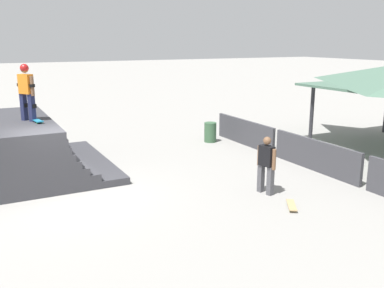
% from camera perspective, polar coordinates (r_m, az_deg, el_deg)
% --- Properties ---
extents(ground_plane, '(160.00, 160.00, 0.00)m').
position_cam_1_polar(ground_plane, '(12.71, -16.24, -6.63)').
color(ground_plane, gray).
extents(quarter_pipe_ramp, '(5.48, 3.97, 1.81)m').
position_cam_1_polar(quarter_pipe_ramp, '(15.09, -21.06, -0.60)').
color(quarter_pipe_ramp, '#38383D').
rests_on(quarter_pipe_ramp, ground).
extents(skater_on_deck, '(0.72, 0.54, 1.78)m').
position_cam_1_polar(skater_on_deck, '(14.35, -21.24, 6.93)').
color(skater_on_deck, '#1E2347').
rests_on(skater_on_deck, quarter_pipe_ramp).
extents(skateboard_on_deck, '(0.78, 0.30, 0.09)m').
position_cam_1_polar(skateboard_on_deck, '(14.08, -19.93, 2.96)').
color(skateboard_on_deck, green).
rests_on(skateboard_on_deck, quarter_pipe_ramp).
extents(bystander_walking, '(0.67, 0.30, 1.67)m').
position_cam_1_polar(bystander_walking, '(12.29, 9.88, -2.41)').
color(bystander_walking, '#4C4C51').
rests_on(bystander_walking, ground).
extents(skateboard_on_ground, '(0.82, 0.64, 0.09)m').
position_cam_1_polar(skateboard_on_ground, '(11.65, 13.16, -8.00)').
color(skateboard_on_ground, green).
rests_on(skateboard_on_ground, ground).
extents(barrier_fence, '(12.30, 0.12, 1.05)m').
position_cam_1_polar(barrier_fence, '(14.96, 16.08, -1.46)').
color(barrier_fence, '#3D3D42').
rests_on(barrier_fence, ground).
extents(trash_bin, '(0.52, 0.52, 0.85)m').
position_cam_1_polar(trash_bin, '(18.50, 2.45, 1.58)').
color(trash_bin, '#385B3D').
rests_on(trash_bin, ground).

